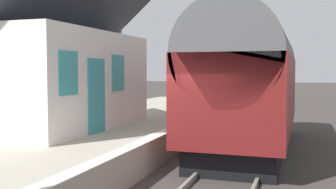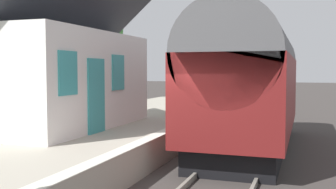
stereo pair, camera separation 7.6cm
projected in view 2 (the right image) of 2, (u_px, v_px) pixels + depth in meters
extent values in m
plane|color=#383330|center=(192.00, 174.00, 9.99)|extent=(160.00, 160.00, 0.00)
cube|color=#A39B8C|center=(62.00, 148.00, 11.19)|extent=(32.00, 5.56, 0.82)
cube|color=beige|center=(148.00, 139.00, 10.32)|extent=(32.00, 0.36, 0.02)
cube|color=gray|center=(258.00, 177.00, 9.45)|extent=(52.00, 0.08, 0.14)
cube|color=gray|center=(199.00, 172.00, 9.92)|extent=(52.00, 0.08, 0.14)
cube|color=black|center=(249.00, 138.00, 13.19)|extent=(8.22, 2.29, 0.70)
cube|color=maroon|center=(249.00, 93.00, 13.10)|extent=(8.93, 2.70, 2.30)
cylinder|color=#515154|center=(250.00, 58.00, 13.03)|extent=(8.93, 2.65, 2.65)
cube|color=black|center=(209.00, 84.00, 13.53)|extent=(7.59, 0.03, 0.80)
cylinder|color=black|center=(258.00, 127.00, 15.72)|extent=(0.70, 2.16, 0.70)
cylinder|color=black|center=(235.00, 154.00, 10.66)|extent=(0.70, 2.16, 0.70)
cube|color=black|center=(263.00, 78.00, 17.31)|extent=(0.04, 2.16, 0.90)
cylinder|color=#F2EDCC|center=(263.00, 100.00, 17.39)|extent=(0.06, 0.24, 0.24)
cube|color=red|center=(263.00, 111.00, 17.45)|extent=(0.16, 2.56, 0.24)
cube|color=white|center=(62.00, 80.00, 12.53)|extent=(6.11, 3.28, 2.93)
cube|color=#2D3038|center=(84.00, 8.00, 12.13)|extent=(6.61, 1.89, 1.68)
cube|color=#2D3038|center=(39.00, 11.00, 12.66)|extent=(6.61, 1.89, 1.68)
cube|color=brown|center=(86.00, 5.00, 13.80)|extent=(0.56, 0.56, 2.16)
cube|color=teal|center=(96.00, 96.00, 11.25)|extent=(0.90, 0.06, 2.10)
cube|color=teal|center=(68.00, 73.00, 9.89)|extent=(0.80, 0.05, 1.10)
cube|color=teal|center=(118.00, 73.00, 12.53)|extent=(0.80, 0.05, 1.10)
cube|color=black|center=(137.00, 100.00, 21.42)|extent=(0.90, 0.32, 0.33)
ellipsoid|color=#2D7233|center=(137.00, 95.00, 21.40)|extent=(0.81, 0.29, 0.29)
cone|color=black|center=(177.00, 110.00, 16.22)|extent=(0.43, 0.43, 0.35)
cylinder|color=black|center=(177.00, 113.00, 16.23)|extent=(0.24, 0.24, 0.06)
ellipsoid|color=#3D8438|center=(177.00, 100.00, 16.20)|extent=(0.59, 0.59, 0.62)
cube|color=black|center=(174.00, 107.00, 17.88)|extent=(0.95, 0.32, 0.30)
ellipsoid|color=olive|center=(174.00, 101.00, 17.86)|extent=(0.86, 0.29, 0.29)
cylinder|color=black|center=(202.00, 70.00, 17.07)|extent=(0.10, 0.10, 3.54)
cylinder|color=black|center=(202.00, 32.00, 16.98)|extent=(0.05, 0.50, 0.05)
cube|color=beige|center=(202.00, 25.00, 16.96)|extent=(0.24, 0.24, 0.32)
cone|color=black|center=(202.00, 20.00, 16.94)|extent=(0.32, 0.32, 0.14)
cylinder|color=#4C3828|center=(6.00, 88.00, 23.65)|extent=(0.33, 0.33, 3.03)
ellipsoid|color=#4C8C2D|center=(4.00, 31.00, 23.44)|extent=(4.18, 3.57, 5.34)
cylinder|color=#4C3828|center=(103.00, 79.00, 25.44)|extent=(0.40, 0.40, 4.00)
ellipsoid|color=#3D8438|center=(103.00, 29.00, 25.24)|extent=(2.82, 2.55, 3.36)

